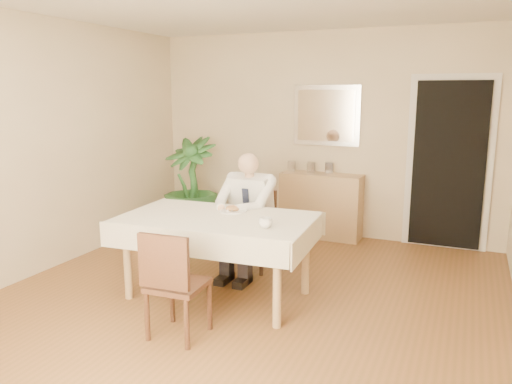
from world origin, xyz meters
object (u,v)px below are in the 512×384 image
at_px(chair_far, 256,225).
at_px(seated_man, 245,209).
at_px(sideboard, 321,205).
at_px(chair_near, 172,280).
at_px(potted_palm, 191,185).
at_px(coffee_mug, 265,223).
at_px(dining_table, 217,226).

xyz_separation_m(chair_far, seated_man, (0.00, -0.28, 0.23)).
height_order(chair_far, sideboard, same).
relative_size(chair_near, potted_palm, 0.67).
bearing_deg(coffee_mug, dining_table, 161.68).
relative_size(chair_far, seated_man, 0.66).
height_order(coffee_mug, sideboard, coffee_mug).
relative_size(chair_far, coffee_mug, 7.57).
bearing_deg(potted_palm, seated_man, -42.01).
bearing_deg(dining_table, seated_man, 86.84).
xyz_separation_m(chair_near, potted_palm, (-1.40, 2.66, 0.16)).
xyz_separation_m(chair_far, coffee_mug, (0.54, -1.05, 0.34)).
distance_m(chair_far, coffee_mug, 1.23).
bearing_deg(dining_table, chair_far, 86.84).
relative_size(chair_near, sideboard, 0.83).
distance_m(chair_far, chair_near, 1.74).
height_order(sideboard, potted_palm, potted_palm).
xyz_separation_m(seated_man, coffee_mug, (0.54, -0.77, 0.10)).
relative_size(dining_table, potted_palm, 1.40).
distance_m(chair_near, sideboard, 3.10).
distance_m(dining_table, chair_far, 0.90).
xyz_separation_m(sideboard, potted_palm, (-1.66, -0.44, 0.22)).
bearing_deg(sideboard, chair_far, -103.03).
bearing_deg(chair_far, dining_table, -88.58).
bearing_deg(seated_man, chair_near, -87.14).
bearing_deg(chair_near, dining_table, 91.73).
distance_m(chair_near, seated_man, 1.47).
height_order(chair_near, potted_palm, potted_palm).
distance_m(sideboard, potted_palm, 1.73).
distance_m(dining_table, coffee_mug, 0.58).
height_order(dining_table, potted_palm, potted_palm).
bearing_deg(chair_far, seated_man, -88.58).
bearing_deg(sideboard, chair_near, -94.12).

